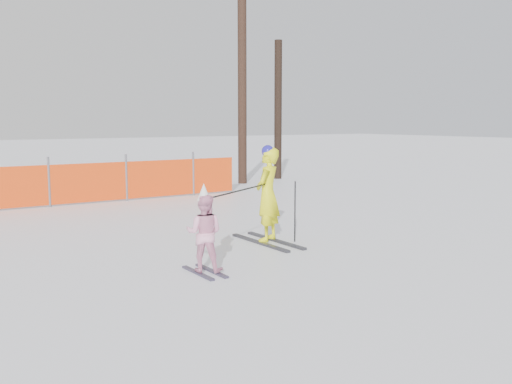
% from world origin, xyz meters
% --- Properties ---
extents(ground, '(120.00, 120.00, 0.00)m').
position_xyz_m(ground, '(0.00, 0.00, 0.00)').
color(ground, white).
rests_on(ground, ground).
extents(adult, '(0.71, 1.68, 1.72)m').
position_xyz_m(adult, '(0.61, 1.05, 0.85)').
color(adult, black).
rests_on(adult, ground).
extents(child, '(0.67, 0.85, 1.28)m').
position_xyz_m(child, '(-1.28, -0.11, 0.58)').
color(child, black).
rests_on(child, ground).
extents(ski_poles, '(2.25, 1.05, 1.08)m').
position_xyz_m(ski_poles, '(0.16, 0.60, 0.87)').
color(ski_poles, black).
rests_on(ski_poles, ground).
extents(tree_trunks, '(2.23, 0.91, 6.74)m').
position_xyz_m(tree_trunks, '(6.09, 9.59, 3.03)').
color(tree_trunks, black).
rests_on(tree_trunks, ground).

